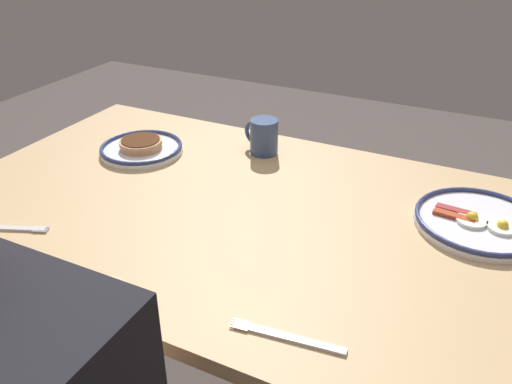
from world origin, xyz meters
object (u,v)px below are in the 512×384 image
plate_near_main (480,222)px  coffee_mug (263,136)px  fork_far (286,337)px  fork_near (5,228)px  plate_center_pancakes (141,148)px

plate_near_main → coffee_mug: bearing=-13.1°
fork_far → plate_near_main: bearing=-116.5°
plate_near_main → coffee_mug: 0.61m
coffee_mug → fork_near: size_ratio=0.59×
plate_near_main → fork_far: plate_near_main is taller
coffee_mug → fork_near: (0.33, 0.61, -0.05)m
plate_near_main → plate_center_pancakes: plate_center_pancakes is taller
plate_center_pancakes → fork_near: bearing=86.8°
plate_near_main → fork_near: plate_near_main is taller
plate_center_pancakes → fork_far: (-0.65, 0.48, -0.01)m
plate_near_main → coffee_mug: coffee_mug is taller
fork_near → fork_far: (-0.68, 0.03, -0.00)m
plate_near_main → fork_far: bearing=63.5°
fork_near → fork_far: 0.68m
fork_near → coffee_mug: bearing=-118.9°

